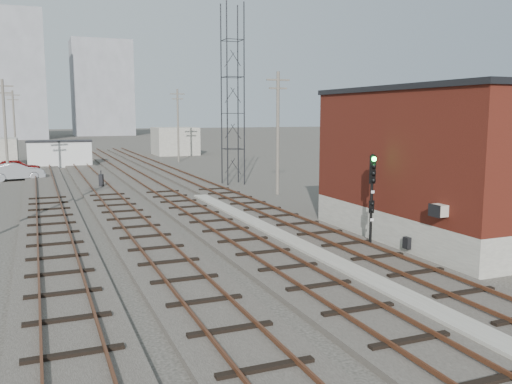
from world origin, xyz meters
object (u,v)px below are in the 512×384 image
site_trailer (60,153)px  car_silver (17,172)px  car_red (16,167)px  signal_mast (372,192)px  car_grey (14,171)px  switch_stand (101,181)px

site_trailer → car_silver: (-4.26, -12.27, -0.73)m
car_red → signal_mast: bearing=-159.3°
signal_mast → car_silver: size_ratio=0.90×
car_silver → car_grey: (-0.29, 2.22, -0.12)m
car_grey → site_trailer: bearing=-2.5°
car_silver → car_grey: car_silver is taller
car_silver → site_trailer: bearing=-27.5°
switch_stand → car_silver: car_silver is taller
switch_stand → site_trailer: size_ratio=0.19×
switch_stand → car_red: 14.96m
site_trailer → car_red: size_ratio=1.58×
signal_mast → switch_stand: bearing=110.3°
car_grey → switch_stand: bearing=-126.7°
car_red → car_silver: bearing=-179.3°
signal_mast → car_red: (-15.66, 37.84, -1.71)m
site_trailer → car_grey: (-4.55, -10.06, -0.85)m
signal_mast → car_silver: 36.61m
signal_mast → switch_stand: size_ratio=3.03×
car_silver → car_grey: size_ratio=1.05×
site_trailer → car_silver: bearing=-105.7°
signal_mast → site_trailer: 46.78m
switch_stand → car_silver: 10.82m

